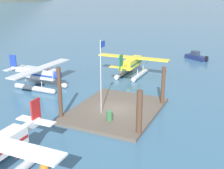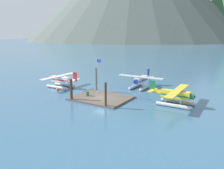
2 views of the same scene
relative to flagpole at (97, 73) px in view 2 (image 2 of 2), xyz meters
name	(u,v)px [view 2 (image 2 of 2)]	position (x,y,z in m)	size (l,w,h in m)	color
ground_plane	(101,99)	(1.38, -0.90, -4.62)	(1200.00, 1200.00, 0.00)	#38607F
dock_platform	(101,98)	(1.38, -0.90, -4.47)	(10.32, 8.07, 0.30)	brown
piling_near_left	(71,90)	(-2.46, -4.70, -2.62)	(0.49, 0.49, 4.01)	#4C3323
piling_near_right	(106,95)	(4.87, -4.69, -2.52)	(0.39, 0.39, 4.21)	#4C3323
piling_far_left	(96,80)	(-2.42, 3.08, -2.10)	(0.38, 0.38, 5.06)	#4C3323
flagpole	(97,73)	(0.00, 0.00, 0.00)	(0.95, 0.10, 7.07)	silver
fuel_drum	(88,94)	(-1.32, -1.45, -3.88)	(0.62, 0.62, 0.88)	#33663D
mooring_buoy	(58,89)	(-9.89, -0.69, -4.32)	(0.61, 0.61, 0.61)	orange
seaplane_white_port_fwd	(61,81)	(-11.40, 1.84, -3.05)	(7.98, 10.42, 3.84)	#B7BABF
seaplane_silver_bow_right	(141,81)	(4.24, 10.67, -3.05)	(10.41, 7.98, 3.84)	#B7BABF
seaplane_yellow_stbd_fwd	(176,96)	(14.29, 2.30, -3.05)	(7.98, 10.41, 3.84)	#B7BABF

